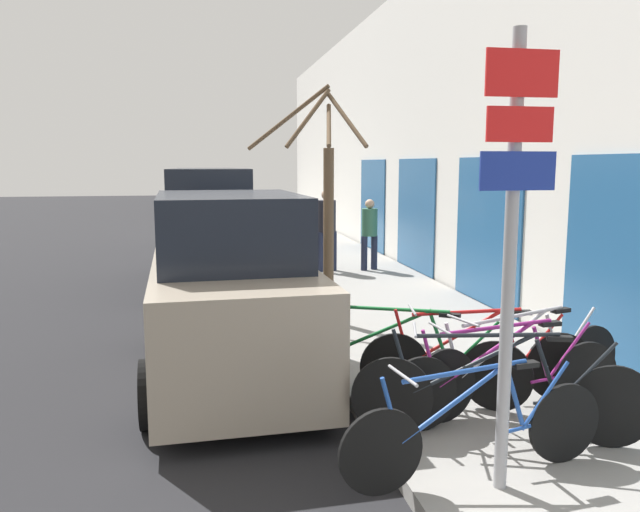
# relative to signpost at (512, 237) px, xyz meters

# --- Properties ---
(ground_plane) EXTENTS (80.00, 80.00, 0.00)m
(ground_plane) POSITION_rel_signpost_xyz_m (-1.65, 7.40, -1.99)
(ground_plane) COLOR black
(sidewalk_curb) EXTENTS (3.20, 32.00, 0.15)m
(sidewalk_curb) POSITION_rel_signpost_xyz_m (0.95, 10.20, -1.92)
(sidewalk_curb) COLOR gray
(sidewalk_curb) RESTS_ON ground
(building_facade) EXTENTS (0.23, 32.00, 6.50)m
(building_facade) POSITION_rel_signpost_xyz_m (2.70, 10.11, 1.22)
(building_facade) COLOR silver
(building_facade) RESTS_ON ground
(signpost) EXTENTS (0.54, 0.11, 3.23)m
(signpost) POSITION_rel_signpost_xyz_m (0.00, 0.00, 0.00)
(signpost) COLOR #939399
(signpost) RESTS_ON sidewalk_curb
(bicycle_0) EXTENTS (2.20, 0.47, 0.89)m
(bicycle_0) POSITION_rel_signpost_xyz_m (-0.11, 0.17, -1.46)
(bicycle_0) COLOR black
(bicycle_0) RESTS_ON sidewalk_curb
(bicycle_1) EXTENTS (2.41, 0.83, 0.97)m
(bicycle_1) POSITION_rel_signpost_xyz_m (0.34, 0.71, -1.43)
(bicycle_1) COLOR black
(bicycle_1) RESTS_ON sidewalk_curb
(bicycle_2) EXTENTS (2.37, 0.44, 0.94)m
(bicycle_2) POSITION_rel_signpost_xyz_m (0.61, 1.10, -1.44)
(bicycle_2) COLOR black
(bicycle_2) RESTS_ON sidewalk_curb
(bicycle_3) EXTENTS (2.48, 0.75, 0.95)m
(bicycle_3) POSITION_rel_signpost_xyz_m (0.93, 1.42, -1.44)
(bicycle_3) COLOR black
(bicycle_3) RESTS_ON sidewalk_curb
(bicycle_4) EXTENTS (2.30, 0.56, 0.95)m
(bicycle_4) POSITION_rel_signpost_xyz_m (0.56, 1.63, -1.44)
(bicycle_4) COLOR black
(bicycle_4) RESTS_ON sidewalk_curb
(bicycle_5) EXTENTS (2.11, 1.44, 0.94)m
(bicycle_5) POSITION_rel_signpost_xyz_m (-0.14, 1.85, -1.44)
(bicycle_5) COLOR black
(bicycle_5) RESTS_ON sidewalk_curb
(parked_car_0) EXTENTS (2.05, 4.34, 2.16)m
(parked_car_0) POSITION_rel_signpost_xyz_m (-1.79, 3.23, -1.00)
(parked_car_0) COLOR gray
(parked_car_0) RESTS_ON ground
(parked_car_1) EXTENTS (2.12, 4.51, 2.40)m
(parked_car_1) POSITION_rel_signpost_xyz_m (-1.86, 8.84, -0.92)
(parked_car_1) COLOR black
(parked_car_1) RESTS_ON ground
(parked_car_2) EXTENTS (2.22, 4.47, 2.37)m
(parked_car_2) POSITION_rel_signpost_xyz_m (-1.85, 14.23, -0.90)
(parked_car_2) COLOR silver
(parked_car_2) RESTS_ON ground
(pedestrian_near) EXTENTS (0.40, 0.35, 1.57)m
(pedestrian_near) POSITION_rel_signpost_xyz_m (1.58, 9.32, -0.94)
(pedestrian_near) COLOR #1E2338
(pedestrian_near) RESTS_ON sidewalk_curb
(pedestrian_far) EXTENTS (0.46, 0.40, 1.79)m
(pedestrian_far) POSITION_rel_signpost_xyz_m (0.62, 9.37, -0.81)
(pedestrian_far) COLOR #1E2338
(pedestrian_far) RESTS_ON sidewalk_curb
(street_tree) EXTENTS (1.50, 1.72, 3.46)m
(street_tree) POSITION_rel_signpost_xyz_m (-0.31, 4.95, -0.17)
(street_tree) COLOR brown
(street_tree) RESTS_ON sidewalk_curb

